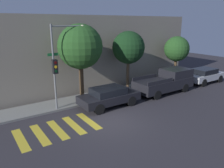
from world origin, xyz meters
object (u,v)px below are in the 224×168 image
(sedan_middle, at_px, (204,75))
(pickup_truck, at_px, (166,81))
(tree_near_corner, at_px, (80,47))
(tree_midblock, at_px, (128,48))
(sedan_near_corner, at_px, (109,96))
(traffic_light_pole, at_px, (61,57))
(tree_far_end, at_px, (177,49))

(sedan_middle, bearing_deg, pickup_truck, 180.00)
(tree_near_corner, xyz_separation_m, tree_midblock, (4.31, -0.00, -0.34))
(sedan_near_corner, relative_size, tree_near_corner, 0.75)
(pickup_truck, bearing_deg, traffic_light_pole, 171.62)
(sedan_middle, height_order, tree_near_corner, tree_near_corner)
(sedan_near_corner, relative_size, sedan_middle, 1.00)
(traffic_light_pole, relative_size, pickup_truck, 1.06)
(tree_near_corner, relative_size, tree_midblock, 1.12)
(tree_near_corner, bearing_deg, traffic_light_pole, -159.35)
(sedan_middle, distance_m, tree_midblock, 8.78)
(sedan_middle, xyz_separation_m, tree_near_corner, (-12.34, 1.91, 3.32))
(pickup_truck, bearing_deg, sedan_near_corner, -180.00)
(tree_midblock, bearing_deg, pickup_truck, -35.77)
(traffic_light_pole, bearing_deg, pickup_truck, -8.38)
(traffic_light_pole, height_order, tree_midblock, traffic_light_pole)
(traffic_light_pole, height_order, tree_near_corner, tree_near_corner)
(traffic_light_pole, relative_size, tree_midblock, 1.11)
(pickup_truck, height_order, tree_far_end, tree_far_end)
(pickup_truck, distance_m, tree_far_end, 4.44)
(pickup_truck, distance_m, tree_midblock, 4.29)
(pickup_truck, xyz_separation_m, tree_midblock, (-2.65, 1.91, 2.78))
(tree_near_corner, bearing_deg, tree_midblock, -0.00)
(tree_near_corner, bearing_deg, sedan_middle, -8.78)
(sedan_near_corner, bearing_deg, tree_midblock, 31.00)
(sedan_near_corner, distance_m, sedan_middle, 11.21)
(tree_midblock, bearing_deg, tree_near_corner, 180.00)
(pickup_truck, height_order, sedan_middle, pickup_truck)
(traffic_light_pole, distance_m, sedan_near_corner, 4.22)
(sedan_middle, bearing_deg, traffic_light_pole, 174.82)
(traffic_light_pole, distance_m, tree_near_corner, 1.86)
(sedan_middle, relative_size, tree_near_corner, 0.76)
(tree_midblock, relative_size, tree_far_end, 1.14)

